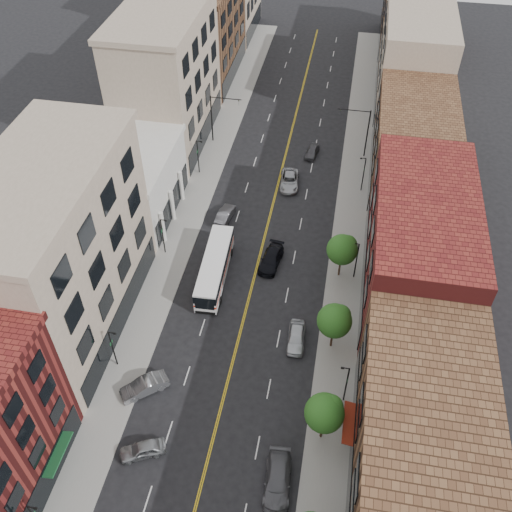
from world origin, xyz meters
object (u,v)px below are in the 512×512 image
Objects in this scene: car_angle_a at (142,449)px; car_lane_c at (312,151)px; city_bus at (215,267)px; car_parked_far at (296,337)px; car_angle_b at (144,386)px; car_parked_mid at (278,480)px; car_lane_a at (271,259)px; car_lane_b at (289,181)px; car_lane_behind at (225,215)px.

car_angle_a is 1.06× the size of car_lane_c.
city_bus is at bearing 151.37° from car_angle_a.
car_parked_far is at bearing -78.57° from car_lane_c.
car_parked_far reaches higher than car_lane_c.
car_angle_b is 0.86× the size of car_parked_mid.
car_parked_mid is 1.03× the size of car_lane_a.
car_angle_b is 1.04× the size of car_parked_far.
city_bus is 2.16× the size of car_lane_b.
car_lane_c is at bearing 89.11° from car_parked_mid.
car_lane_b is (-4.30, 25.65, -0.01)m from car_parked_far.
car_lane_b is (8.90, 33.89, -0.02)m from car_angle_b.
car_angle_a reaches higher than car_lane_c.
car_lane_a reaches higher than car_lane_behind.
car_lane_c is (9.09, 15.80, -0.06)m from car_lane_behind.
car_lane_a is at bearing 26.71° from city_bus.
car_parked_far reaches higher than car_lane_a.
car_angle_a is 0.78× the size of car_lane_a.
car_angle_b is at bearing -108.13° from car_lane_a.
car_angle_b reaches higher than car_lane_a.
car_parked_far is at bearing 82.93° from car_angle_b.
car_lane_c is at bearing 68.10° from car_lane_b.
car_parked_mid is at bearing -67.17° from city_bus.
car_parked_mid is (10.51, -22.09, -0.91)m from city_bus.
car_lane_behind is 18.23m from car_lane_c.
car_lane_b is (6.90, 8.35, 0.02)m from car_lane_behind.
city_bus reaches higher than car_parked_far.
car_lane_a is at bearing 109.42° from car_parked_far.
car_angle_a is at bearing -22.29° from car_angle_b.
car_lane_a is at bearing -95.51° from car_lane_b.
car_lane_behind is at bearing -135.06° from car_lane_b.
car_lane_behind is (-11.60, 32.11, -0.06)m from car_parked_mid.
car_lane_b reaches higher than car_angle_a.
car_lane_c is (9.29, 47.32, -0.04)m from car_angle_a.
car_angle_b is at bearing 150.31° from car_parked_mid.
car_parked_mid reaches higher than car_angle_a.
car_lane_c is (8.01, 25.82, -1.03)m from city_bus.
car_lane_b is 1.39× the size of car_lane_c.
city_bus is 6.74m from car_lane_a.
city_bus reaches higher than car_angle_a.
car_lane_behind is (2.00, 25.53, -0.04)m from car_angle_b.
car_parked_mid is at bearing -72.28° from car_lane_a.
car_angle_a is 0.76× the size of car_parked_mid.
car_lane_behind is (0.20, 31.52, 0.03)m from car_angle_a.
car_parked_mid is at bearing 25.16° from car_angle_b.
car_lane_behind reaches higher than car_lane_c.
car_lane_behind is (-1.08, 10.02, -0.97)m from city_bus.
city_bus reaches higher than car_lane_a.
car_angle_a is 6.25m from car_angle_b.
car_parked_far is at bearing -38.37° from city_bus.
car_parked_mid is 25.79m from car_lane_a.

